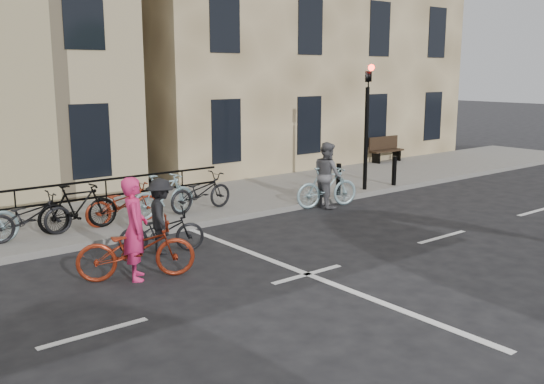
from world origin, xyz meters
TOP-DOWN VIEW (x-y plane):
  - ground at (0.00, 0.00)m, footprint 120.00×120.00m
  - building_east at (9.00, 13.00)m, footprint 14.00×10.00m
  - traffic_light at (6.20, 4.34)m, footprint 0.18×0.30m
  - bollard_east at (5.00, 4.25)m, footprint 0.14×0.14m
  - bollard_west at (7.40, 4.25)m, footprint 0.14×0.14m
  - bench at (11.00, 7.73)m, footprint 1.60×0.41m
  - parked_bikes at (-3.30, 5.04)m, footprint 10.40×1.23m
  - cyclist_pink at (-2.49, 1.73)m, footprint 2.16×1.47m
  - cyclist_grey at (4.12, 3.80)m, footprint 1.89×0.99m
  - cyclist_dark at (-1.39, 2.83)m, footprint 1.82×1.13m

SIDE VIEW (x-z plane):
  - ground at x=0.00m, z-range 0.00..0.00m
  - bollard_east at x=5.00m, z-range 0.15..1.05m
  - bollard_west at x=7.40m, z-range 0.15..1.05m
  - cyclist_dark at x=-1.39m, z-range -0.16..1.36m
  - cyclist_pink at x=-2.49m, z-range -0.28..1.54m
  - parked_bikes at x=-3.30m, z-range 0.12..1.17m
  - bench at x=11.00m, z-range 0.19..1.16m
  - cyclist_grey at x=4.12m, z-range -0.17..1.59m
  - traffic_light at x=6.20m, z-range 0.50..4.40m
  - building_east at x=9.00m, z-range 0.15..12.15m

